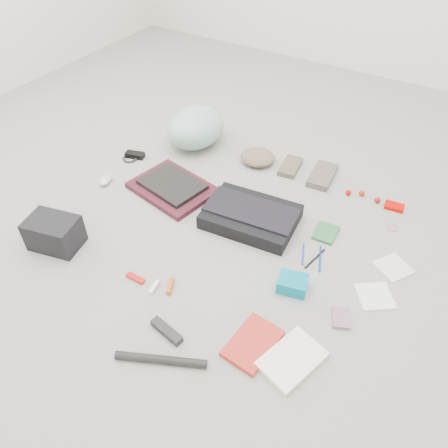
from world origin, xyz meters
The scene contains 33 objects.
ground_plane centered at (0.00, 0.00, 0.00)m, with size 4.00×4.00×0.00m, color gray.
messenger_bag centered at (0.07, 0.12, 0.03)m, with size 0.41×0.29×0.07m, color black.
bag_flap centered at (0.07, 0.12, 0.07)m, with size 0.41×0.19×0.01m, color black.
laptop_sleeve centered at (-0.38, 0.13, 0.01)m, with size 0.39×0.29×0.03m, color #481622.
laptop centered at (-0.38, 0.13, 0.04)m, with size 0.30×0.22×0.02m, color black.
bike_helmet centered at (-0.52, 0.54, 0.11)m, with size 0.29×0.36×0.22m, color #99CAC3.
beanie centered at (-0.13, 0.57, 0.03)m, with size 0.18×0.17×0.06m, color #77624E.
mitten_left centered at (0.04, 0.60, 0.01)m, with size 0.09×0.18×0.03m, color brown.
mitten_right centered at (0.22, 0.61, 0.02)m, with size 0.11×0.22×0.03m, color #615750.
power_brick centered at (-0.73, 0.26, 0.01)m, with size 0.10×0.05×0.03m, color black.
cable_coil centered at (-0.74, 0.23, 0.01)m, with size 0.08×0.08×0.01m, color black.
mouse centered at (-0.71, 0.00, 0.02)m, with size 0.05×0.09×0.03m, color silver.
camera_bag centered at (-0.58, -0.44, 0.07)m, with size 0.21×0.15×0.14m, color black.
multitool centered at (-0.16, -0.42, 0.01)m, with size 0.08×0.02×0.01m, color red.
toiletry_tube_white centered at (-0.07, -0.42, 0.01)m, with size 0.02×0.02×0.07m, color white.
toiletry_tube_orange centered at (-0.01, -0.38, 0.01)m, with size 0.02×0.02×0.07m, color #C24B1B.
u_lock centered at (0.10, -0.56, 0.01)m, with size 0.14×0.03×0.03m, color black.
bike_pump centered at (0.15, -0.66, 0.01)m, with size 0.03×0.03×0.32m, color black.
book_red centered at (0.39, -0.44, 0.01)m, with size 0.14×0.21×0.02m, color red.
book_white centered at (0.53, -0.43, 0.01)m, with size 0.15×0.22×0.02m, color white.
notepad centered at (0.39, 0.23, 0.01)m, with size 0.09×0.12×0.01m, color #2D6338.
pen_blue centered at (0.36, 0.06, 0.00)m, with size 0.01×0.01×0.13m, color #322DA0.
pen_black centered at (0.41, 0.06, 0.00)m, with size 0.01×0.01×0.14m, color black.
pen_navy centered at (0.43, 0.07, 0.00)m, with size 0.01×0.01×0.15m, color navy.
accordion_wallet centered at (0.40, -0.14, 0.03)m, with size 0.11×0.09×0.06m, color #0487A6.
card_deck centered at (0.61, -0.18, 0.01)m, with size 0.06×0.09×0.02m, color gray.
napkin_top centered at (0.71, 0.18, 0.00)m, with size 0.12×0.12×0.01m, color silver.
napkin_bottom centered at (0.69, -0.01, 0.00)m, with size 0.13×0.13×0.01m, color white.
lollipop_a centered at (0.38, 0.55, 0.01)m, with size 0.03×0.03×0.03m, color #C10503.
lollipop_b centered at (0.44, 0.58, 0.01)m, with size 0.03×0.03×0.03m, color #A71D07.
lollipop_c centered at (0.52, 0.57, 0.01)m, with size 0.03×0.03×0.03m, color #A91016.
altoids_tin centered at (0.61, 0.57, 0.01)m, with size 0.09×0.06×0.02m, color #BF0700.
stamp_sheet centered at (0.64, 0.43, 0.00)m, with size 0.04×0.05×0.00m, color #A37A90.
Camera 1 is at (0.74, -1.21, 1.35)m, focal length 35.00 mm.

